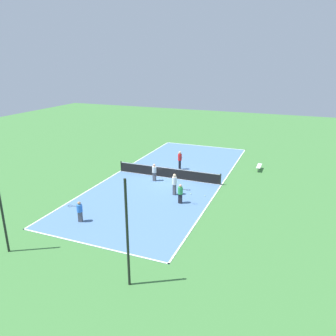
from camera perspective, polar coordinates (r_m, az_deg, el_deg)
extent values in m
plane|color=#3D7538|center=(28.77, 0.00, -1.70)|extent=(80.00, 80.00, 0.00)
cube|color=#4C729E|center=(28.76, 0.00, -1.68)|extent=(9.64, 23.76, 0.02)
cube|color=white|center=(27.46, 9.29, -2.91)|extent=(0.10, 23.76, 0.00)
cube|color=white|center=(30.75, -8.28, -0.51)|extent=(0.10, 23.76, 0.00)
cube|color=white|center=(39.50, 6.41, 3.82)|extent=(9.64, 0.10, 0.00)
cube|color=white|center=(19.33, -13.50, -12.85)|extent=(9.64, 0.10, 0.00)
cube|color=white|center=(28.76, 0.00, -1.66)|extent=(9.64, 0.10, 0.00)
cylinder|color=black|center=(27.31, 9.14, -1.94)|extent=(0.10, 0.10, 0.96)
cylinder|color=black|center=(30.55, -8.16, 0.32)|extent=(0.10, 0.10, 0.96)
cube|color=black|center=(28.61, 0.00, -0.80)|extent=(9.34, 0.03, 0.91)
cube|color=white|center=(28.47, 0.00, 0.00)|extent=(9.34, 0.04, 0.06)
cube|color=silver|center=(31.71, 15.57, 0.35)|extent=(0.36, 1.51, 0.04)
cylinder|color=#4C4C51|center=(32.36, 15.67, 0.28)|extent=(0.08, 0.08, 0.41)
cylinder|color=#4C4C51|center=(31.21, 15.40, -0.36)|extent=(0.08, 0.08, 0.41)
cube|color=#4C4C51|center=(27.89, -2.39, -1.50)|extent=(0.26, 0.21, 0.75)
cylinder|color=silver|center=(27.68, -2.41, -0.26)|extent=(0.38, 0.38, 0.53)
sphere|color=tan|center=(27.56, -2.42, 0.48)|extent=(0.23, 0.23, 0.23)
cylinder|color=#262626|center=(27.50, -1.82, -0.09)|extent=(0.28, 0.04, 0.03)
torus|color=black|center=(27.38, -1.29, -0.17)|extent=(0.32, 0.32, 0.02)
cube|color=#4C4C51|center=(25.04, 1.13, -3.76)|extent=(0.22, 0.27, 0.84)
cylinder|color=white|center=(24.78, 1.14, -2.23)|extent=(0.39, 0.39, 0.59)
sphere|color=beige|center=(24.64, 1.14, -1.31)|extent=(0.25, 0.25, 0.25)
cube|color=black|center=(30.76, 2.05, 0.55)|extent=(0.30, 0.32, 0.88)
cylinder|color=red|center=(30.54, 2.07, 1.89)|extent=(0.49, 0.49, 0.62)
sphere|color=tan|center=(30.42, 2.08, 2.69)|extent=(0.26, 0.26, 0.26)
cylinder|color=#262626|center=(30.19, 2.16, 2.00)|extent=(0.16, 0.26, 0.03)
torus|color=black|center=(29.93, 2.24, 1.85)|extent=(0.41, 0.41, 0.02)
cube|color=black|center=(23.64, 2.14, -5.31)|extent=(0.25, 0.20, 0.72)
cylinder|color=green|center=(23.40, 2.16, -3.93)|extent=(0.36, 0.36, 0.51)
sphere|color=tan|center=(23.27, 2.17, -3.11)|extent=(0.22, 0.22, 0.22)
cylinder|color=#262626|center=(23.25, 2.90, -3.75)|extent=(0.28, 0.03, 0.03)
torus|color=black|center=(23.17, 3.55, -3.85)|extent=(0.31, 0.31, 0.02)
cube|color=#4C4C51|center=(21.80, -15.03, -8.17)|extent=(0.30, 0.26, 0.69)
cylinder|color=blue|center=(21.55, -15.16, -6.76)|extent=(0.45, 0.45, 0.49)
sphere|color=#A87A56|center=(21.41, -15.24, -5.92)|extent=(0.21, 0.21, 0.21)
cylinder|color=#262626|center=(21.61, -15.98, -6.41)|extent=(0.28, 0.11, 0.03)
torus|color=black|center=(21.72, -16.67, -6.35)|extent=(0.38, 0.38, 0.02)
sphere|color=#CCE033|center=(29.18, 4.46, -1.34)|extent=(0.07, 0.07, 0.07)
sphere|color=#CCE033|center=(25.03, 6.44, -4.84)|extent=(0.07, 0.07, 0.07)
sphere|color=#CCE033|center=(29.83, 6.52, -0.96)|extent=(0.07, 0.07, 0.07)
sphere|color=#CCE033|center=(25.31, 4.01, -4.50)|extent=(0.07, 0.07, 0.07)
cylinder|color=black|center=(14.71, -7.10, -11.43)|extent=(0.12, 0.12, 5.22)
cylinder|color=black|center=(19.09, -27.03, -6.16)|extent=(0.12, 0.12, 5.22)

